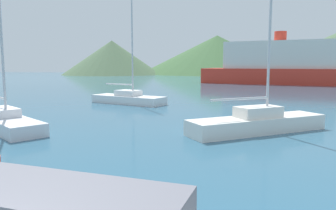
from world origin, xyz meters
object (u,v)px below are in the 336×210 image
at_px(sailboat_middle, 258,122).
at_px(sailboat_outer, 3,120).
at_px(sailboat_inner, 128,98).
at_px(ferry_distant, 279,65).

relative_size(sailboat_middle, sailboat_outer, 0.91).
height_order(sailboat_inner, sailboat_middle, sailboat_inner).
height_order(sailboat_outer, ferry_distant, sailboat_outer).
xyz_separation_m(sailboat_outer, ferry_distant, (19.14, 41.73, 2.57)).
relative_size(sailboat_inner, sailboat_outer, 1.22).
relative_size(sailboat_inner, ferry_distant, 0.41).
bearing_deg(ferry_distant, sailboat_inner, -102.80).
height_order(sailboat_inner, ferry_distant, sailboat_inner).
bearing_deg(ferry_distant, sailboat_middle, -84.75).
distance_m(sailboat_inner, sailboat_middle, 13.43).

